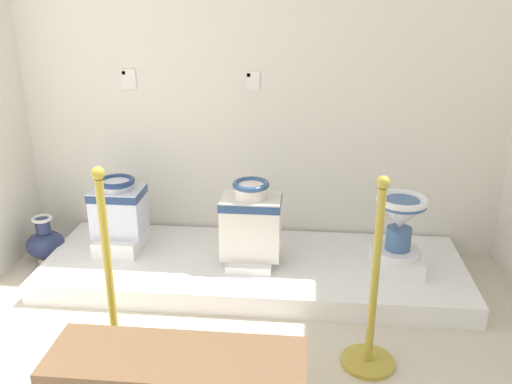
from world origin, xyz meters
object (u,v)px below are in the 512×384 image
object	(u,v)px
plinth_block_broad_patterned	(122,240)
plinth_block_slender_white	(251,258)
antique_toilet_tall_cobalt	(400,218)
info_placard_second	(253,81)
stanchion_post_near_right	(372,316)
info_placard_first	(129,79)
stanchion_post_near_left	(112,305)
antique_toilet_broad_patterned	(118,205)
decorative_vase_corner	(45,243)
antique_toilet_slender_white	(251,220)
plinth_block_tall_cobalt	(396,263)

from	to	relation	value
plinth_block_broad_patterned	plinth_block_slender_white	size ratio (longest dim) A/B	1.00
antique_toilet_tall_cobalt	info_placard_second	size ratio (longest dim) A/B	3.00
plinth_block_slender_white	stanchion_post_near_right	distance (m)	1.07
info_placard_first	stanchion_post_near_left	xyz separation A→B (m)	(0.31, -1.45, -0.87)
plinth_block_slender_white	antique_toilet_tall_cobalt	world-z (taller)	antique_toilet_tall_cobalt
plinth_block_broad_patterned	plinth_block_slender_white	world-z (taller)	plinth_block_broad_patterned
plinth_block_slender_white	info_placard_first	size ratio (longest dim) A/B	2.82
antique_toilet_broad_patterned	info_placard_first	world-z (taller)	info_placard_first
plinth_block_slender_white	antique_toilet_tall_cobalt	bearing A→B (deg)	-2.46
info_placard_second	stanchion_post_near_right	xyz separation A→B (m)	(0.73, -1.33, -0.94)
info_placard_first	decorative_vase_corner	distance (m)	1.29
plinth_block_broad_patterned	antique_toilet_slender_white	world-z (taller)	antique_toilet_slender_white
antique_toilet_slender_white	antique_toilet_tall_cobalt	size ratio (longest dim) A/B	1.28
info_placard_first	info_placard_second	world-z (taller)	info_placard_first
antique_toilet_tall_cobalt	plinth_block_tall_cobalt	bearing A→B (deg)	0.00
plinth_block_broad_patterned	plinth_block_tall_cobalt	xyz separation A→B (m)	(1.83, -0.14, -0.00)
plinth_block_broad_patterned	plinth_block_tall_cobalt	size ratio (longest dim) A/B	1.27
info_placard_first	stanchion_post_near_right	size ratio (longest dim) A/B	0.14
antique_toilet_slender_white	info_placard_second	world-z (taller)	info_placard_second
stanchion_post_near_left	stanchion_post_near_right	world-z (taller)	stanchion_post_near_left
decorative_vase_corner	stanchion_post_near_left	world-z (taller)	stanchion_post_near_left
plinth_block_broad_patterned	antique_toilet_broad_patterned	bearing A→B (deg)	90.00
decorative_vase_corner	info_placard_second	bearing A→B (deg)	14.97
plinth_block_slender_white	info_placard_first	world-z (taller)	info_placard_first
stanchion_post_near_right	antique_toilet_slender_white	bearing A→B (deg)	130.46
plinth_block_broad_patterned	stanchion_post_near_right	bearing A→B (deg)	-29.78
antique_toilet_broad_patterned	antique_toilet_tall_cobalt	size ratio (longest dim) A/B	1.00
antique_toilet_broad_patterned	plinth_block_tall_cobalt	world-z (taller)	antique_toilet_broad_patterned
antique_toilet_tall_cobalt	info_placard_first	bearing A→B (deg)	163.09
plinth_block_tall_cobalt	antique_toilet_tall_cobalt	bearing A→B (deg)	0.00
plinth_block_slender_white	plinth_block_tall_cobalt	xyz separation A→B (m)	(0.93, -0.04, 0.03)
plinth_block_slender_white	plinth_block_tall_cobalt	distance (m)	0.93
antique_toilet_broad_patterned	plinth_block_tall_cobalt	size ratio (longest dim) A/B	1.27
antique_toilet_broad_patterned	info_placard_first	xyz separation A→B (m)	(0.00, 0.41, 0.78)
info_placard_second	decorative_vase_corner	size ratio (longest dim) A/B	0.39
plinth_block_tall_cobalt	info_placard_second	bearing A→B (deg)	150.07
info_placard_second	decorative_vase_corner	world-z (taller)	info_placard_second
plinth_block_slender_white	stanchion_post_near_left	bearing A→B (deg)	-122.33
antique_toilet_tall_cobalt	plinth_block_slender_white	bearing A→B (deg)	177.54
plinth_block_slender_white	stanchion_post_near_left	size ratio (longest dim) A/B	0.37
plinth_block_tall_cobalt	antique_toilet_tall_cobalt	world-z (taller)	antique_toilet_tall_cobalt
antique_toilet_tall_cobalt	info_placard_second	xyz separation A→B (m)	(-0.97, 0.56, 0.73)
antique_toilet_broad_patterned	info_placard_second	size ratio (longest dim) A/B	2.99
plinth_block_tall_cobalt	info_placard_second	xyz separation A→B (m)	(-0.97, 0.56, 1.04)
info_placard_first	stanchion_post_near_left	bearing A→B (deg)	-78.04
plinth_block_slender_white	info_placard_second	world-z (taller)	info_placard_second
plinth_block_slender_white	antique_toilet_tall_cobalt	size ratio (longest dim) A/B	1.00
antique_toilet_tall_cobalt	info_placard_first	size ratio (longest dim) A/B	2.82
plinth_block_tall_cobalt	decorative_vase_corner	distance (m)	2.41
stanchion_post_near_left	plinth_block_tall_cobalt	bearing A→B (deg)	30.56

